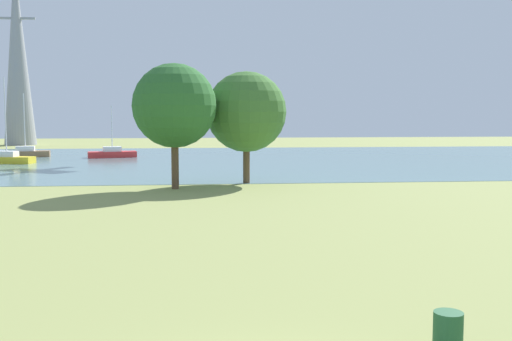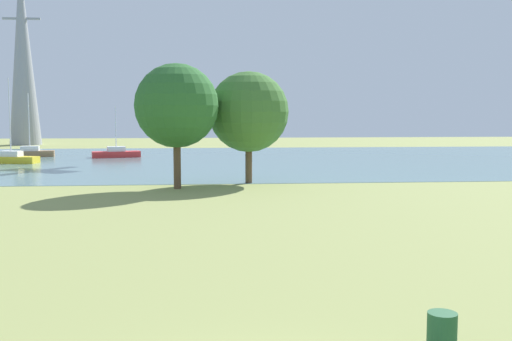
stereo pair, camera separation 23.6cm
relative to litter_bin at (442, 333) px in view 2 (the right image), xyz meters
The scene contains 9 objects.
ground_plane 19.96m from the litter_bin, 100.30° to the left, with size 160.00×160.00×0.00m, color #8C9351.
litter_bin is the anchor object (origin of this frame).
water_surface 47.77m from the litter_bin, 94.28° to the left, with size 140.00×40.00×0.02m, color slate.
sailboat_red 53.64m from the litter_bin, 104.39° to the left, with size 5.02×2.57×5.27m.
sailboat_brown 58.09m from the litter_bin, 112.66° to the left, with size 4.98×2.25×6.54m.
sailboat_yellow 50.45m from the litter_bin, 115.60° to the left, with size 5.01×2.48×7.66m.
tree_east_far 26.78m from the litter_bin, 103.22° to the left, with size 5.02×5.02×7.50m.
tree_west_far 28.55m from the litter_bin, 93.10° to the left, with size 5.19×5.19×7.21m.
electricity_pylon 84.60m from the litter_bin, 110.82° to the left, with size 6.40×4.40×25.91m.
Camera 2 is at (-0.91, -8.36, 4.56)m, focal length 42.38 mm.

